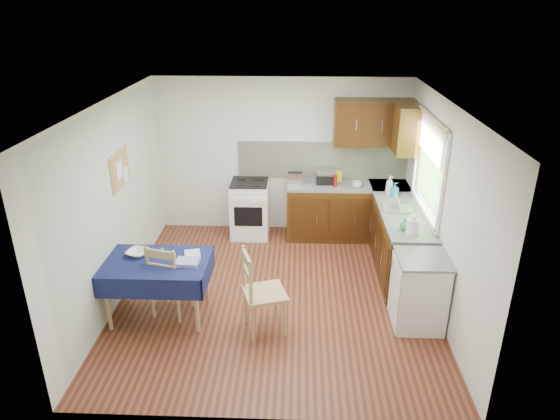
{
  "coord_description": "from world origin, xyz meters",
  "views": [
    {
      "loc": [
        0.28,
        -5.58,
        3.59
      ],
      "look_at": [
        0.04,
        0.26,
        1.1
      ],
      "focal_mm": 32.0,
      "sensor_mm": 36.0,
      "label": 1
    }
  ],
  "objects_px": {
    "chair_far": "(169,278)",
    "kettle": "(413,225)",
    "sandwich_press": "(326,177)",
    "toaster": "(295,178)",
    "dining_table": "(157,269)",
    "chair_near": "(260,290)",
    "dish_rack": "(397,208)"
  },
  "relations": [
    {
      "from": "dining_table",
      "to": "chair_far",
      "type": "xyz_separation_m",
      "value": [
        0.12,
        0.02,
        -0.13
      ]
    },
    {
      "from": "chair_far",
      "to": "kettle",
      "type": "relative_size",
      "value": 3.55
    },
    {
      "from": "sandwich_press",
      "to": "kettle",
      "type": "relative_size",
      "value": 1.14
    },
    {
      "from": "dining_table",
      "to": "kettle",
      "type": "xyz_separation_m",
      "value": [
        3.07,
        0.53,
        0.38
      ]
    },
    {
      "from": "chair_near",
      "to": "dish_rack",
      "type": "bearing_deg",
      "value": -66.47
    },
    {
      "from": "chair_near",
      "to": "toaster",
      "type": "xyz_separation_m",
      "value": [
        0.36,
        2.55,
        0.44
      ]
    },
    {
      "from": "chair_far",
      "to": "dining_table",
      "type": "bearing_deg",
      "value": 22.08
    },
    {
      "from": "dining_table",
      "to": "chair_near",
      "type": "distance_m",
      "value": 1.27
    },
    {
      "from": "dining_table",
      "to": "kettle",
      "type": "height_order",
      "value": "kettle"
    },
    {
      "from": "kettle",
      "to": "toaster",
      "type": "bearing_deg",
      "value": 129.81
    },
    {
      "from": "dining_table",
      "to": "sandwich_press",
      "type": "relative_size",
      "value": 3.97
    },
    {
      "from": "chair_far",
      "to": "toaster",
      "type": "height_order",
      "value": "toaster"
    },
    {
      "from": "chair_far",
      "to": "chair_near",
      "type": "bearing_deg",
      "value": -178.92
    },
    {
      "from": "dining_table",
      "to": "chair_far",
      "type": "bearing_deg",
      "value": 15.12
    },
    {
      "from": "toaster",
      "to": "dish_rack",
      "type": "xyz_separation_m",
      "value": [
        1.42,
        -0.98,
        -0.07
      ]
    },
    {
      "from": "toaster",
      "to": "kettle",
      "type": "bearing_deg",
      "value": -29.42
    },
    {
      "from": "sandwich_press",
      "to": "chair_near",
      "type": "bearing_deg",
      "value": -117.37
    },
    {
      "from": "chair_far",
      "to": "sandwich_press",
      "type": "distance_m",
      "value": 3.09
    },
    {
      "from": "chair_near",
      "to": "dining_table",
      "type": "bearing_deg",
      "value": 60.51
    },
    {
      "from": "chair_far",
      "to": "toaster",
      "type": "bearing_deg",
      "value": -108.16
    },
    {
      "from": "sandwich_press",
      "to": "dish_rack",
      "type": "xyz_separation_m",
      "value": [
        0.93,
        -1.05,
        -0.07
      ]
    },
    {
      "from": "toaster",
      "to": "dish_rack",
      "type": "distance_m",
      "value": 1.73
    },
    {
      "from": "dish_rack",
      "to": "chair_near",
      "type": "bearing_deg",
      "value": -127.93
    },
    {
      "from": "chair_near",
      "to": "kettle",
      "type": "xyz_separation_m",
      "value": [
        1.83,
        0.79,
        0.47
      ]
    },
    {
      "from": "toaster",
      "to": "kettle",
      "type": "xyz_separation_m",
      "value": [
        1.47,
        -1.76,
        0.03
      ]
    },
    {
      "from": "chair_far",
      "to": "dish_rack",
      "type": "distance_m",
      "value": 3.2
    },
    {
      "from": "dish_rack",
      "to": "kettle",
      "type": "xyz_separation_m",
      "value": [
        0.04,
        -0.77,
        0.1
      ]
    },
    {
      "from": "dish_rack",
      "to": "kettle",
      "type": "height_order",
      "value": "kettle"
    },
    {
      "from": "chair_far",
      "to": "sandwich_press",
      "type": "relative_size",
      "value": 3.12
    },
    {
      "from": "chair_far",
      "to": "toaster",
      "type": "relative_size",
      "value": 3.76
    },
    {
      "from": "chair_far",
      "to": "kettle",
      "type": "xyz_separation_m",
      "value": [
        2.94,
        0.52,
        0.51
      ]
    },
    {
      "from": "chair_near",
      "to": "toaster",
      "type": "distance_m",
      "value": 2.61
    }
  ]
}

